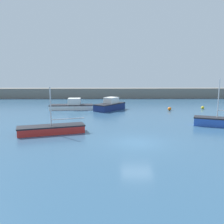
# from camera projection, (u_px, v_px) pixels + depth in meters

# --- Properties ---
(ground_plane) EXTENTS (120.00, 120.00, 0.20)m
(ground_plane) POSITION_uv_depth(u_px,v_px,m) (137.00, 144.00, 19.71)
(ground_plane) COLOR #2D5170
(harbor_breakwater) EXTENTS (57.51, 2.45, 2.08)m
(harbor_breakwater) POSITION_uv_depth(u_px,v_px,m) (119.00, 93.00, 52.76)
(harbor_breakwater) COLOR slate
(harbor_breakwater) RESTS_ON ground_plane
(motorboat_grey_hull) EXTENTS (4.77, 5.27, 1.84)m
(motorboat_grey_hull) POSITION_uv_depth(u_px,v_px,m) (110.00, 105.00, 36.32)
(motorboat_grey_hull) COLOR navy
(motorboat_grey_hull) RESTS_ON ground_plane
(sailboat_short_mast) EXTENTS (4.78, 3.08, 4.89)m
(sailboat_short_mast) POSITION_uv_depth(u_px,v_px,m) (217.00, 122.00, 25.63)
(sailboat_short_mast) COLOR #2D56B7
(sailboat_short_mast) RESTS_ON ground_plane
(sailboat_twin_hulled) EXTENTS (6.17, 3.30, 4.24)m
(sailboat_twin_hulled) POSITION_uv_depth(u_px,v_px,m) (52.00, 129.00, 22.63)
(sailboat_twin_hulled) COLOR red
(sailboat_twin_hulled) RESTS_ON ground_plane
(motorboat_with_cabin) EXTENTS (6.46, 2.32, 1.67)m
(motorboat_with_cabin) POSITION_uv_depth(u_px,v_px,m) (72.00, 106.00, 36.94)
(motorboat_with_cabin) COLOR white
(motorboat_with_cabin) RESTS_ON ground_plane
(mooring_buoy_orange) EXTENTS (0.50, 0.50, 0.50)m
(mooring_buoy_orange) POSITION_uv_depth(u_px,v_px,m) (170.00, 109.00, 35.89)
(mooring_buoy_orange) COLOR orange
(mooring_buoy_orange) RESTS_ON ground_plane
(mooring_buoy_yellow) EXTENTS (0.45, 0.45, 0.45)m
(mooring_buoy_yellow) POSITION_uv_depth(u_px,v_px,m) (203.00, 108.00, 37.30)
(mooring_buoy_yellow) COLOR yellow
(mooring_buoy_yellow) RESTS_ON ground_plane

